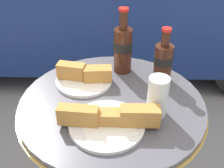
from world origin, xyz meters
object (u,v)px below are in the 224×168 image
object	(u,v)px
lunch_plate_near	(108,120)
lunch_plate_far	(84,77)
drinking_glass	(157,98)
cola_bottle_right	(163,61)
cola_bottle_left	(123,48)
bistro_table	(112,142)

from	to	relation	value
lunch_plate_near	lunch_plate_far	size ratio (longest dim) A/B	1.44
drinking_glass	cola_bottle_right	bearing A→B (deg)	78.51
drinking_glass	lunch_plate_far	xyz separation A→B (m)	(-0.25, 0.18, -0.04)
cola_bottle_right	drinking_glass	size ratio (longest dim) A/B	1.55
cola_bottle_left	lunch_plate_near	bearing A→B (deg)	-97.59
drinking_glass	lunch_plate_far	distance (m)	0.31
bistro_table	lunch_plate_far	size ratio (longest dim) A/B	3.61
cola_bottle_left	cola_bottle_right	bearing A→B (deg)	-23.90
cola_bottle_right	lunch_plate_far	distance (m)	0.30
lunch_plate_far	drinking_glass	bearing A→B (deg)	-35.18
cola_bottle_left	drinking_glass	xyz separation A→B (m)	(0.11, -0.27, -0.04)
lunch_plate_far	cola_bottle_left	bearing A→B (deg)	31.70
bistro_table	drinking_glass	world-z (taller)	drinking_glass
cola_bottle_right	lunch_plate_near	size ratio (longest dim) A/B	0.69
cola_bottle_left	lunch_plate_far	world-z (taller)	cola_bottle_left
bistro_table	lunch_plate_far	distance (m)	0.27
bistro_table	lunch_plate_near	xyz separation A→B (m)	(-0.01, -0.12, 0.22)
drinking_glass	cola_bottle_left	bearing A→B (deg)	112.09
lunch_plate_near	lunch_plate_far	distance (m)	0.26
bistro_table	cola_bottle_left	distance (m)	0.36
cola_bottle_left	bistro_table	bearing A→B (deg)	-100.25
cola_bottle_left	cola_bottle_right	distance (m)	0.16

